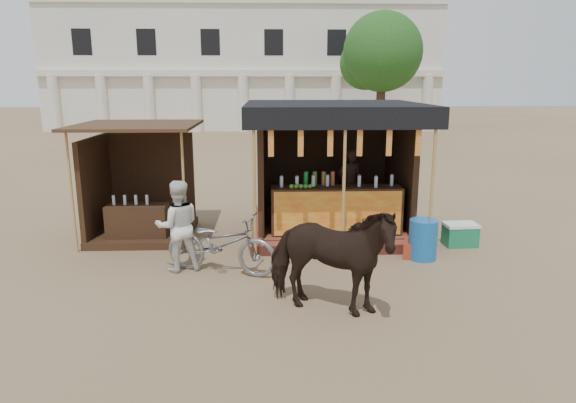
# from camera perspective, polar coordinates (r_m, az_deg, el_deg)

# --- Properties ---
(ground) EXTENTS (120.00, 120.00, 0.00)m
(ground) POSITION_cam_1_polar(r_m,az_deg,el_deg) (8.07, 0.42, -10.25)
(ground) COLOR #846B4C
(ground) RESTS_ON ground
(main_stall) EXTENTS (3.60, 3.61, 2.78)m
(main_stall) POSITION_cam_1_polar(r_m,az_deg,el_deg) (11.06, 4.95, 1.74)
(main_stall) COLOR brown
(main_stall) RESTS_ON ground
(secondary_stall) EXTENTS (2.40, 2.40, 2.38)m
(secondary_stall) POSITION_cam_1_polar(r_m,az_deg,el_deg) (11.26, -16.65, 0.54)
(secondary_stall) COLOR #382014
(secondary_stall) RESTS_ON ground
(cow) EXTENTS (2.08, 1.50, 1.60)m
(cow) POSITION_cam_1_polar(r_m,az_deg,el_deg) (7.20, 4.60, -6.42)
(cow) COLOR black
(cow) RESTS_ON ground
(motorbike) EXTENTS (2.11, 1.29, 1.04)m
(motorbike) POSITION_cam_1_polar(r_m,az_deg,el_deg) (8.83, -7.46, -4.66)
(motorbike) COLOR gray
(motorbike) RESTS_ON ground
(bystander) EXTENTS (0.90, 0.78, 1.59)m
(bystander) POSITION_cam_1_polar(r_m,az_deg,el_deg) (9.00, -12.11, -2.68)
(bystander) COLOR silver
(bystander) RESTS_ON ground
(blue_barrel) EXTENTS (0.56, 0.56, 0.74)m
(blue_barrel) POSITION_cam_1_polar(r_m,az_deg,el_deg) (9.80, 14.76, -4.10)
(blue_barrel) COLOR #165AA6
(blue_barrel) RESTS_ON ground
(red_crate) EXTENTS (0.52, 0.53, 0.30)m
(red_crate) POSITION_cam_1_polar(r_m,az_deg,el_deg) (9.91, 13.91, -5.21)
(red_crate) COLOR #983019
(red_crate) RESTS_ON ground
(cooler) EXTENTS (0.66, 0.47, 0.46)m
(cooler) POSITION_cam_1_polar(r_m,az_deg,el_deg) (10.83, 18.58, -3.48)
(cooler) COLOR #197449
(cooler) RESTS_ON ground
(background_building) EXTENTS (26.00, 7.45, 8.18)m
(background_building) POSITION_cam_1_polar(r_m,az_deg,el_deg) (37.39, -4.80, 14.37)
(background_building) COLOR silver
(background_building) RESTS_ON ground
(tree) EXTENTS (4.50, 4.40, 7.00)m
(tree) POSITION_cam_1_polar(r_m,az_deg,el_deg) (30.20, 10.02, 15.74)
(tree) COLOR #382314
(tree) RESTS_ON ground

